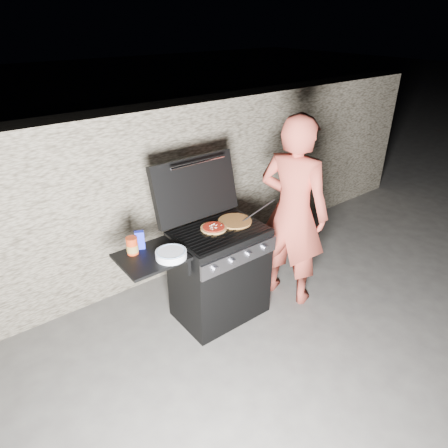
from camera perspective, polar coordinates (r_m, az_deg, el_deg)
ground at (r=3.98m, az=-0.58°, el=-12.40°), size 50.00×50.00×0.00m
stone_wall at (r=4.27m, az=-9.20°, el=4.43°), size 8.00×0.35×1.80m
gas_grill at (r=3.59m, az=-3.84°, el=-8.38°), size 1.34×0.79×0.91m
pizza_topped at (r=3.47m, az=-1.49°, el=-0.50°), size 0.30×0.30×0.03m
pizza_plain at (r=3.59m, az=1.57°, el=0.41°), size 0.33×0.33×0.02m
sauce_jar at (r=3.19m, az=-12.99°, el=-3.02°), size 0.09×0.09×0.14m
blue_carton at (r=3.24m, az=-11.93°, el=-2.26°), size 0.08×0.07×0.15m
plate_stack at (r=3.11m, az=-7.56°, el=-4.32°), size 0.31×0.31×0.06m
person at (r=3.78m, az=9.79°, el=1.63°), size 0.64×0.79×1.86m
tongs at (r=3.69m, az=4.76°, el=1.84°), size 0.48×0.06×0.10m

